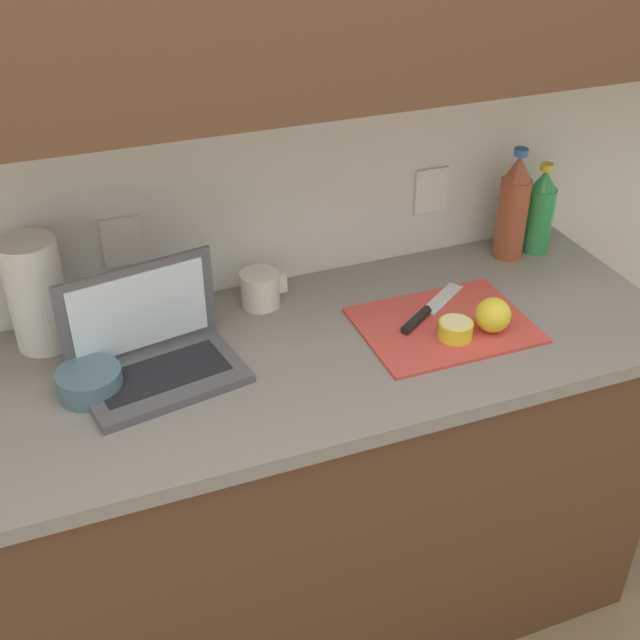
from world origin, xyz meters
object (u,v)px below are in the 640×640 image
(knife, at_px, (423,315))
(bottle_oil_tall, at_px, (540,212))
(lemon_half_cut, at_px, (455,329))
(laptop, at_px, (153,349))
(bottle_green_soda, at_px, (513,208))
(paper_towel_roll, at_px, (36,294))
(bowl_white, at_px, (90,382))
(measuring_cup, at_px, (260,289))
(cutting_board, at_px, (444,325))
(lemon_whole_beside, at_px, (493,315))

(knife, distance_m, bottle_oil_tall, 0.50)
(lemon_half_cut, bearing_deg, laptop, 168.99)
(bottle_green_soda, xyz_separation_m, paper_towel_roll, (-1.19, 0.01, -0.01))
(paper_towel_roll, bearing_deg, bottle_oil_tall, -0.60)
(bottle_oil_tall, distance_m, bowl_white, 1.23)
(bottle_oil_tall, xyz_separation_m, measuring_cup, (-0.78, -0.00, -0.07))
(bottle_green_soda, relative_size, paper_towel_roll, 1.17)
(knife, distance_m, lemon_half_cut, 0.10)
(cutting_board, relative_size, bottle_oil_tall, 1.58)
(bottle_green_soda, relative_size, measuring_cup, 2.60)
(lemon_half_cut, height_order, bottle_green_soda, bottle_green_soda)
(lemon_half_cut, distance_m, lemon_whole_beside, 0.09)
(bottle_green_soda, bearing_deg, paper_towel_roll, 179.36)
(measuring_cup, distance_m, bowl_white, 0.48)
(bottle_green_soda, distance_m, measuring_cup, 0.70)
(knife, distance_m, bottle_green_soda, 0.43)
(laptop, xyz_separation_m, measuring_cup, (0.29, 0.18, -0.01))
(laptop, height_order, lemon_half_cut, laptop)
(bottle_oil_tall, distance_m, paper_towel_roll, 1.28)
(laptop, relative_size, bottle_oil_tall, 1.48)
(laptop, height_order, knife, laptop)
(bottle_green_soda, bearing_deg, cutting_board, -142.40)
(bottle_oil_tall, bearing_deg, bowl_white, -170.22)
(cutting_board, bearing_deg, bottle_oil_tall, 31.37)
(bottle_green_soda, bearing_deg, lemon_half_cut, -136.98)
(cutting_board, height_order, knife, knife)
(knife, bearing_deg, measuring_cup, 113.33)
(bottle_oil_tall, bearing_deg, lemon_half_cut, -143.48)
(paper_towel_roll, bearing_deg, measuring_cup, -1.82)
(bottle_oil_tall, xyz_separation_m, bowl_white, (-1.21, -0.21, -0.09))
(knife, distance_m, bowl_white, 0.76)
(laptop, distance_m, lemon_half_cut, 0.67)
(lemon_whole_beside, bearing_deg, bowl_white, 173.37)
(laptop, height_order, paper_towel_roll, paper_towel_roll)
(knife, xyz_separation_m, bottle_oil_tall, (0.45, 0.21, 0.10))
(knife, height_order, lemon_whole_beside, lemon_whole_beside)
(measuring_cup, bearing_deg, bowl_white, -154.48)
(lemon_whole_beside, relative_size, paper_towel_roll, 0.32)
(bowl_white, xyz_separation_m, paper_towel_roll, (-0.07, 0.22, 0.10))
(paper_towel_roll, bearing_deg, laptop, -42.75)
(lemon_half_cut, bearing_deg, lemon_whole_beside, -3.04)
(laptop, distance_m, lemon_whole_beside, 0.76)
(lemon_half_cut, distance_m, measuring_cup, 0.47)
(lemon_half_cut, height_order, measuring_cup, measuring_cup)
(laptop, distance_m, bowl_white, 0.14)
(lemon_half_cut, xyz_separation_m, lemon_whole_beside, (0.09, -0.00, 0.02))
(laptop, xyz_separation_m, paper_towel_roll, (-0.21, 0.19, 0.07))
(cutting_board, bearing_deg, laptop, 173.87)
(bottle_green_soda, height_order, measuring_cup, bottle_green_soda)
(laptop, distance_m, measuring_cup, 0.34)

